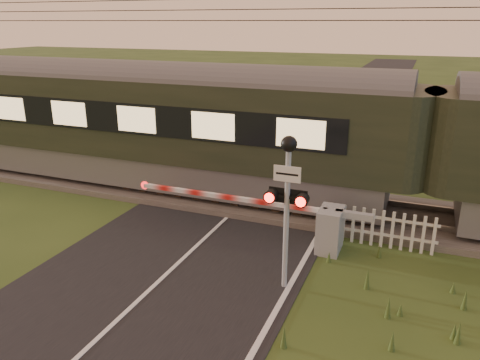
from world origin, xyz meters
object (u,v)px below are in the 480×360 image
at_px(boom_gate, 319,226).
at_px(picket_fence, 377,228).
at_px(train, 428,147).
at_px(crossing_signal, 287,187).

height_order(boom_gate, picket_fence, boom_gate).
relative_size(train, picket_fence, 14.46).
xyz_separation_m(boom_gate, picket_fence, (1.35, 0.69, -0.12)).
bearing_deg(picket_fence, boom_gate, -152.83).
distance_m(boom_gate, picket_fence, 1.52).
relative_size(train, crossing_signal, 12.58).
bearing_deg(crossing_signal, picket_fence, 59.45).
height_order(crossing_signal, picket_fence, crossing_signal).
distance_m(train, crossing_signal, 5.33).
relative_size(boom_gate, picket_fence, 2.21).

